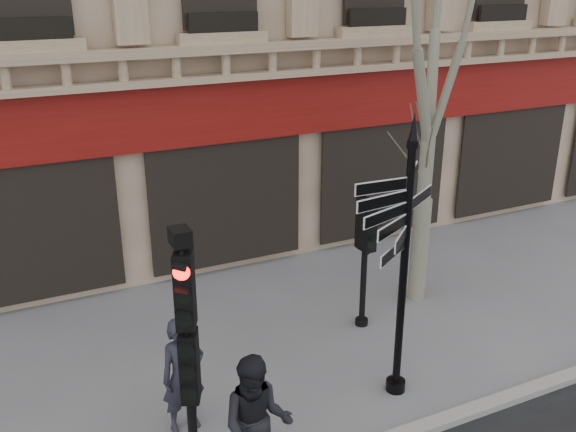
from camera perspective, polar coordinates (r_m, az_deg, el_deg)
name	(u,v)px	position (r m, az deg, el deg)	size (l,w,h in m)	color
ground	(337,390)	(10.64, 4.40, -15.17)	(80.00, 80.00, 0.00)	slate
fingerpost	(408,214)	(9.33, 10.60, 0.20)	(2.45, 2.45, 4.48)	black
traffic_signal_main	(187,337)	(7.61, -9.00, -10.57)	(0.49, 0.43, 3.66)	black
traffic_signal_secondary	(365,239)	(11.61, 6.89, -2.05)	(0.44, 0.33, 2.52)	black
pedestrian_a	(183,376)	(9.50, -9.31, -13.84)	(0.64, 0.42, 1.77)	#22222D
pedestrian_b	(257,424)	(8.45, -2.80, -18.00)	(0.92, 0.72, 1.90)	black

